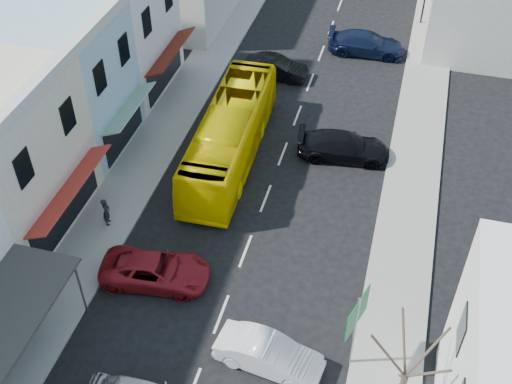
# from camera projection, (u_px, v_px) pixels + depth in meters

# --- Properties ---
(ground) EXTENTS (120.00, 120.00, 0.00)m
(ground) POSITION_uv_depth(u_px,v_px,m) (221.00, 314.00, 28.89)
(ground) COLOR black
(ground) RESTS_ON ground
(sidewalk_left) EXTENTS (3.00, 52.00, 0.15)m
(sidewalk_left) POSITION_uv_depth(u_px,v_px,m) (150.00, 152.00, 37.47)
(sidewalk_left) COLOR gray
(sidewalk_left) RESTS_ON ground
(sidewalk_right) EXTENTS (3.00, 52.00, 0.15)m
(sidewalk_right) POSITION_uv_depth(u_px,v_px,m) (409.00, 198.00, 34.56)
(sidewalk_right) COLOR gray
(sidewalk_right) RESTS_ON ground
(shopfront_row) EXTENTS (8.25, 30.00, 8.00)m
(shopfront_row) POSITION_uv_depth(u_px,v_px,m) (11.00, 135.00, 32.23)
(shopfront_row) COLOR silver
(shopfront_row) RESTS_ON ground
(bus) EXTENTS (2.91, 11.68, 3.10)m
(bus) POSITION_uv_depth(u_px,v_px,m) (230.00, 136.00, 36.18)
(bus) COLOR #F7D601
(bus) RESTS_ON ground
(car_white) EXTENTS (4.59, 2.34, 1.40)m
(car_white) POSITION_uv_depth(u_px,v_px,m) (269.00, 355.00, 26.47)
(car_white) COLOR silver
(car_white) RESTS_ON ground
(car_red) EXTENTS (4.80, 2.44, 1.40)m
(car_red) POSITION_uv_depth(u_px,v_px,m) (155.00, 270.00, 29.90)
(car_red) COLOR maroon
(car_red) RESTS_ON ground
(car_black_near) EXTENTS (4.69, 2.36, 1.40)m
(car_black_near) POSITION_uv_depth(u_px,v_px,m) (343.00, 147.00, 36.82)
(car_black_near) COLOR black
(car_black_near) RESTS_ON ground
(car_black_far) EXTENTS (4.48, 1.99, 1.40)m
(car_black_far) POSITION_uv_depth(u_px,v_px,m) (275.00, 68.00, 43.30)
(car_black_far) COLOR black
(car_black_far) RESTS_ON ground
(car_navy_far) EXTENTS (4.60, 2.09, 1.40)m
(car_navy_far) POSITION_uv_depth(u_px,v_px,m) (366.00, 45.00, 45.64)
(car_navy_far) COLOR black
(car_navy_far) RESTS_ON ground
(pedestrian_left) EXTENTS (0.58, 0.70, 1.70)m
(pedestrian_left) POSITION_uv_depth(u_px,v_px,m) (106.00, 211.00, 32.45)
(pedestrian_left) COLOR black
(pedestrian_left) RESTS_ON sidewalk_left
(direction_sign) EXTENTS (1.31, 2.06, 4.30)m
(direction_sign) POSITION_uv_depth(u_px,v_px,m) (354.00, 333.00, 25.55)
(direction_sign) COLOR #0F5129
(direction_sign) RESTS_ON ground
(street_tree) EXTENTS (3.74, 3.74, 6.79)m
(street_tree) POSITION_uv_depth(u_px,v_px,m) (405.00, 376.00, 22.68)
(street_tree) COLOR #3C3025
(street_tree) RESTS_ON ground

